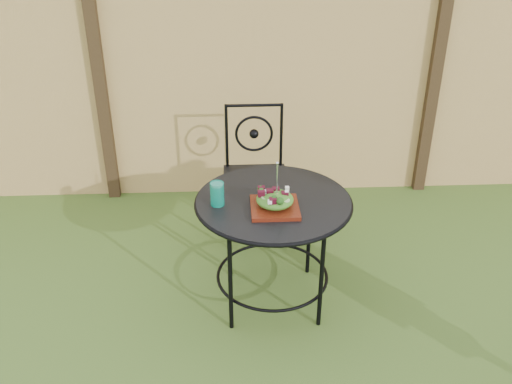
# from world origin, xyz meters

# --- Properties ---
(fence) EXTENTS (8.00, 0.12, 1.90)m
(fence) POSITION_xyz_m (-0.00, 2.19, 0.95)
(fence) COLOR #EBBF74
(fence) RESTS_ON ground
(patio_table) EXTENTS (0.92, 0.92, 0.72)m
(patio_table) POSITION_xyz_m (-0.07, 0.74, 0.59)
(patio_table) COLOR black
(patio_table) RESTS_ON ground
(patio_chair) EXTENTS (0.46, 0.46, 0.95)m
(patio_chair) POSITION_xyz_m (-0.14, 1.57, 0.50)
(patio_chair) COLOR black
(patio_chair) RESTS_ON ground
(salad_plate) EXTENTS (0.27, 0.27, 0.02)m
(salad_plate) POSITION_xyz_m (-0.08, 0.63, 0.74)
(salad_plate) COLOR #431009
(salad_plate) RESTS_ON patio_table
(salad) EXTENTS (0.21, 0.21, 0.08)m
(salad) POSITION_xyz_m (-0.08, 0.63, 0.79)
(salad) COLOR #235614
(salad) RESTS_ON salad_plate
(fork) EXTENTS (0.01, 0.01, 0.18)m
(fork) POSITION_xyz_m (-0.07, 0.63, 0.92)
(fork) COLOR silver
(fork) RESTS_ON salad
(drinking_glass) EXTENTS (0.08, 0.08, 0.14)m
(drinking_glass) POSITION_xyz_m (-0.40, 0.70, 0.79)
(drinking_glass) COLOR #0A7E66
(drinking_glass) RESTS_ON patio_table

